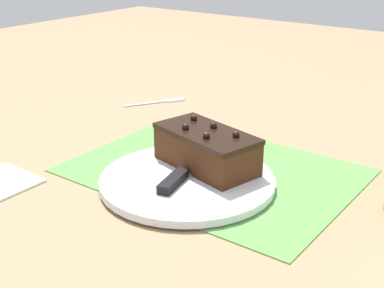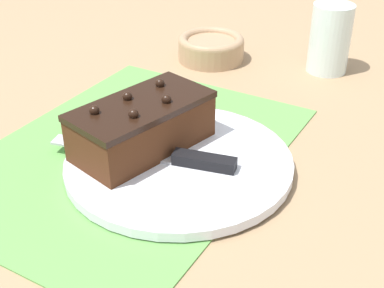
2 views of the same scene
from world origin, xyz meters
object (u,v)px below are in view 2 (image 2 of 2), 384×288
(small_bowl, at_px, (211,47))
(cake_plate, at_px, (179,162))
(chocolate_cake, at_px, (141,126))
(drinking_glass, at_px, (330,39))
(serving_knife, at_px, (173,157))

(small_bowl, bearing_deg, cake_plate, -157.90)
(chocolate_cake, distance_m, drinking_glass, 0.40)
(cake_plate, bearing_deg, serving_knife, 155.86)
(cake_plate, height_order, small_bowl, small_bowl)
(drinking_glass, bearing_deg, chocolate_cake, 163.81)
(cake_plate, height_order, serving_knife, serving_knife)
(drinking_glass, height_order, small_bowl, drinking_glass)
(serving_knife, distance_m, drinking_glass, 0.40)
(cake_plate, height_order, drinking_glass, drinking_glass)
(cake_plate, relative_size, serving_knife, 1.17)
(drinking_glass, bearing_deg, serving_knife, 170.70)
(chocolate_cake, bearing_deg, cake_plate, -85.45)
(serving_knife, xyz_separation_m, drinking_glass, (0.39, -0.06, 0.04))
(chocolate_cake, bearing_deg, small_bowl, 13.69)
(serving_knife, bearing_deg, small_bowl, 8.03)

